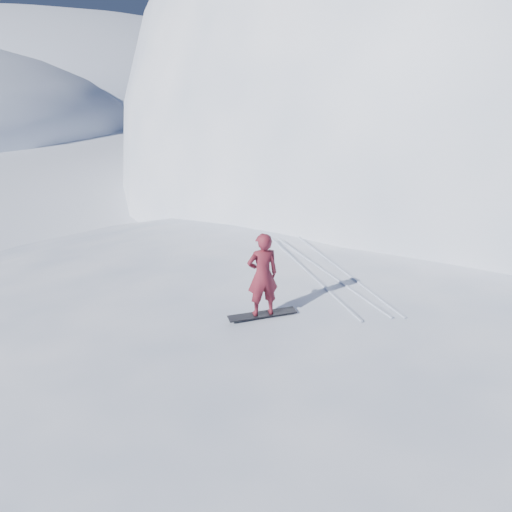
{
  "coord_description": "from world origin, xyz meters",
  "views": [
    {
      "loc": [
        -4.08,
        -8.18,
        8.02
      ],
      "look_at": [
        -2.36,
        3.09,
        3.5
      ],
      "focal_mm": 35.0,
      "sensor_mm": 36.0,
      "label": 1
    }
  ],
  "objects": [
    {
      "name": "ground",
      "position": [
        0.0,
        0.0,
        0.0
      ],
      "size": [
        400.0,
        400.0,
        0.0
      ],
      "primitive_type": "plane",
      "color": "white",
      "rests_on": "ground"
    },
    {
      "name": "near_ridge",
      "position": [
        1.0,
        3.0,
        0.0
      ],
      "size": [
        36.0,
        28.0,
        4.8
      ],
      "primitive_type": "ellipsoid",
      "color": "white",
      "rests_on": "ground"
    },
    {
      "name": "peak_shoulder",
      "position": [
        10.0,
        20.0,
        0.0
      ],
      "size": [
        28.0,
        24.0,
        18.0
      ],
      "primitive_type": "ellipsoid",
      "color": "white",
      "rests_on": "ground"
    },
    {
      "name": "far_ridge_c",
      "position": [
        -40.0,
        110.0,
        0.0
      ],
      "size": [
        140.0,
        90.0,
        36.0
      ],
      "primitive_type": "ellipsoid",
      "color": "white",
      "rests_on": "ground"
    },
    {
      "name": "wind_bumps",
      "position": [
        -0.56,
        2.12,
        0.0
      ],
      "size": [
        16.0,
        14.4,
        1.0
      ],
      "color": "white",
      "rests_on": "ground"
    },
    {
      "name": "snowboard",
      "position": [
        -2.36,
        2.09,
        2.41
      ],
      "size": [
        1.67,
        0.54,
        0.03
      ],
      "primitive_type": "cube",
      "rotation": [
        0.0,
        0.0,
        0.14
      ],
      "color": "black",
      "rests_on": "near_ridge"
    },
    {
      "name": "snowboarder",
      "position": [
        -2.36,
        2.09,
        3.43
      ],
      "size": [
        0.79,
        0.58,
        2.0
      ],
      "primitive_type": "imported",
      "rotation": [
        0.0,
        0.0,
        3.28
      ],
      "color": "maroon",
      "rests_on": "snowboard"
    },
    {
      "name": "board_tracks",
      "position": [
        -0.17,
        4.37,
        2.42
      ],
      "size": [
        2.14,
        5.92,
        0.04
      ],
      "color": "silver",
      "rests_on": "ground"
    }
  ]
}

